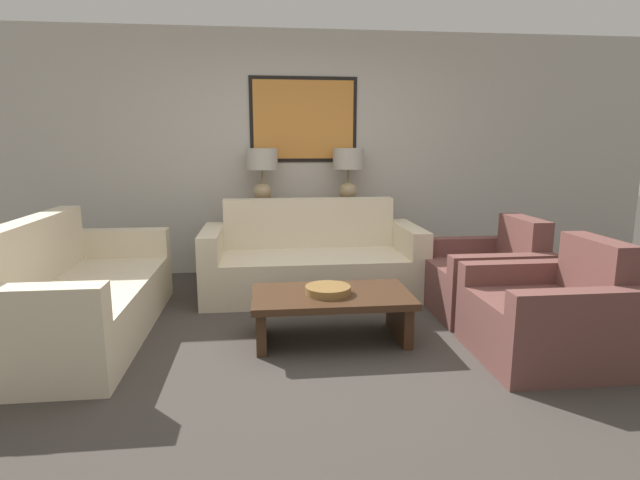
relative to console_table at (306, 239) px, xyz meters
name	(u,v)px	position (x,y,z in m)	size (l,w,h in m)	color
ground_plane	(333,357)	(0.00, -2.20, -0.40)	(20.00, 20.00, 0.00)	#3D3833
back_wall	(303,154)	(0.00, 0.28, 0.93)	(8.21, 0.12, 2.65)	beige
console_table	(306,239)	(0.00, 0.00, 0.00)	(1.43, 0.40, 0.81)	brown
table_lamp_left	(262,168)	(-0.46, 0.00, 0.79)	(0.33, 0.33, 0.59)	tan
table_lamp_right	(348,167)	(0.46, 0.00, 0.79)	(0.33, 0.33, 0.59)	tan
couch_by_back_wall	(312,263)	(0.00, -0.68, -0.11)	(2.07, 0.91, 0.90)	beige
couch_by_side	(77,298)	(-1.87, -1.59, -0.11)	(0.91, 2.07, 0.90)	beige
coffee_table	(331,305)	(0.03, -1.90, -0.13)	(1.17, 0.66, 0.36)	#3D2616
decorative_bowl	(328,290)	(0.00, -1.91, -0.01)	(0.33, 0.33, 0.06)	olive
armchair_near_back_wall	(486,280)	(1.44, -1.42, -0.12)	(0.88, 0.88, 0.83)	brown
armchair_near_camera	(548,318)	(1.44, -2.38, -0.12)	(0.88, 0.88, 0.83)	brown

